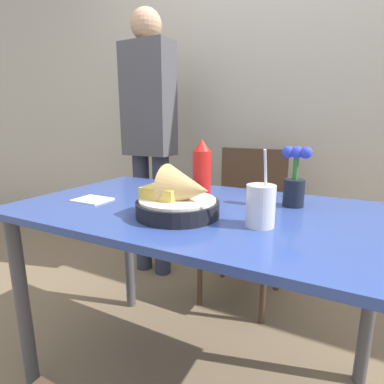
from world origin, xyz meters
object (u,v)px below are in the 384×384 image
Objects in this scene: person_standing at (149,130)px; ketchup_bottle at (202,171)px; flower_vase at (295,181)px; chair_far_window at (248,211)px; drink_cup at (260,207)px; food_basket at (180,199)px.

ketchup_bottle is at bearing -42.69° from person_standing.
chair_far_window is at bearing 119.02° from flower_vase.
chair_far_window is at bearing 108.36° from drink_cup.
flower_vase is at bearing 9.40° from ketchup_bottle.
food_basket is at bearing -135.82° from flower_vase.
ketchup_bottle is 0.92m from person_standing.
drink_cup is 1.27m from person_standing.
food_basket is at bearing -50.28° from person_standing.
person_standing is (-0.95, 0.82, 0.19)m from drink_cup.
flower_vase is (0.34, -0.61, 0.32)m from chair_far_window.
flower_vase is 0.12× the size of person_standing.
food_basket is 1.14× the size of ketchup_bottle.
drink_cup is (0.28, -0.21, -0.05)m from ketchup_bottle.
food_basket is (0.05, -0.90, 0.28)m from chair_far_window.
drink_cup reaches higher than flower_vase.
flower_vase is at bearing 79.33° from drink_cup.
ketchup_bottle reaches higher than food_basket.
flower_vase is (0.29, 0.29, 0.03)m from food_basket.
chair_far_window is 0.96m from drink_cup.
person_standing reaches higher than ketchup_bottle.
drink_cup is at bearing 5.35° from food_basket.
ketchup_bottle is at bearing 143.41° from drink_cup.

